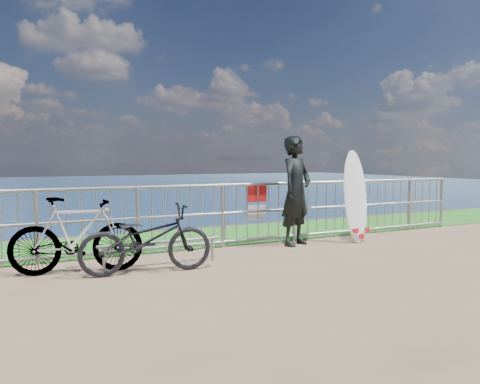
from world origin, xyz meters
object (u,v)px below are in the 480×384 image
surfer (296,191)px  bicycle_far (77,235)px  bicycle_near (147,239)px  surfboard (356,200)px

surfer → bicycle_far: (-3.82, -0.43, -0.46)m
bicycle_near → surfboard: bearing=-76.2°
surfboard → surfer: bearing=168.9°
surfer → bicycle_near: surfer is taller
bicycle_near → bicycle_far: bearing=69.7°
surfboard → bicycle_far: 5.01m
bicycle_far → surfboard: bearing=-77.2°
surfer → bicycle_near: 3.13m
surfer → surfboard: (1.17, -0.23, -0.19)m
surfer → surfboard: 1.21m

